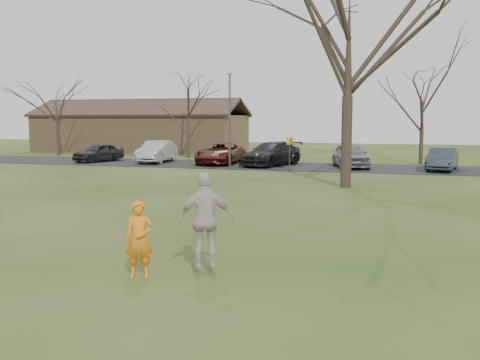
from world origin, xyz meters
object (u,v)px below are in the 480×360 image
car_0 (99,152)px  building (141,131)px  car_2 (220,153)px  catching_play (206,220)px  car_5 (442,159)px  player_defender (139,239)px  car_1 (157,152)px  lamp_post (230,107)px  big_tree (349,35)px  car_3 (271,154)px  car_4 (350,155)px

car_0 → building: bearing=122.0°
car_2 → catching_play: size_ratio=2.21×
car_5 → catching_play: size_ratio=1.75×
car_0 → car_5: (23.83, -0.11, 0.02)m
player_defender → car_1: (-11.58, 25.83, 0.04)m
car_1 → lamp_post: size_ratio=0.76×
car_2 → big_tree: big_tree is taller
car_3 → car_5: bearing=16.3°
car_1 → catching_play: catching_play is taller
building → big_tree: big_tree is taller
car_2 → car_3: bearing=-4.6°
player_defender → car_2: (-6.77, 25.94, -0.00)m
car_1 → big_tree: (14.37, -10.19, 6.17)m
player_defender → car_1: bearing=94.0°
building → lamp_post: bearing=-47.9°
building → big_tree: bearing=-46.3°
car_1 → catching_play: 28.32m
car_4 → lamp_post: 8.46m
player_defender → car_5: player_defender is taller
player_defender → car_2: 26.81m
car_4 → catching_play: size_ratio=1.94×
car_0 → car_3: bearing=20.3°
car_3 → building: size_ratio=0.27×
building → car_1: bearing=-59.2°
player_defender → car_4: 25.75m
car_3 → big_tree: size_ratio=0.39×
catching_play → lamp_post: 23.63m
car_4 → catching_play: catching_play is taller
car_4 → lamp_post: size_ratio=0.74×
car_1 → car_3: size_ratio=0.87×
catching_play → building: (-20.44, 38.07, 0.79)m
car_0 → car_2: size_ratio=0.75×
player_defender → car_4: car_4 is taller
car_0 → car_1: size_ratio=0.84×
car_0 → car_3: 12.98m
car_4 → catching_play: (-1.00, -25.09, 0.31)m
car_5 → catching_play: 25.45m
car_5 → lamp_post: 13.57m
car_1 → lamp_post: lamp_post is taller
player_defender → car_1: 28.30m
car_3 → lamp_post: (-2.16, -2.50, 3.13)m
car_1 → car_3: (8.53, -0.19, 0.01)m
car_4 → catching_play: 25.11m
big_tree → car_4: bearing=93.2°
car_1 → building: building is taller
car_0 → car_2: bearing=22.8°
player_defender → car_3: 25.82m
car_4 → big_tree: big_tree is taller
car_4 → car_5: bearing=-20.8°
car_4 → car_5: (5.58, -0.51, -0.10)m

